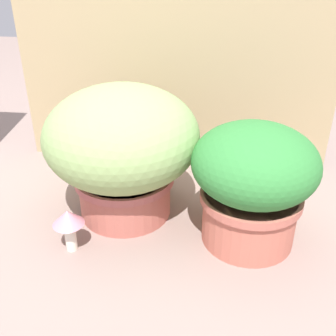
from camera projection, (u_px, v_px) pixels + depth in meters
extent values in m
plane|color=gray|center=(140.00, 224.00, 1.31)|extent=(6.00, 6.00, 0.00)
cube|color=tan|center=(175.00, 78.00, 1.56)|extent=(1.24, 0.03, 0.71)
cylinder|color=#B66052|center=(125.00, 193.00, 1.35)|extent=(0.30, 0.30, 0.15)
cylinder|color=#B45D5A|center=(124.00, 177.00, 1.32)|extent=(0.33, 0.33, 0.02)
ellipsoid|color=#88A762|center=(122.00, 136.00, 1.25)|extent=(0.49, 0.49, 0.32)
cylinder|color=#BF6553|center=(249.00, 216.00, 1.21)|extent=(0.28, 0.28, 0.17)
cylinder|color=#BB6354|center=(251.00, 196.00, 1.18)|extent=(0.30, 0.30, 0.02)
ellipsoid|color=#317C36|center=(255.00, 163.00, 1.13)|extent=(0.36, 0.36, 0.22)
ellipsoid|color=slate|center=(139.00, 170.00, 1.41)|extent=(0.31, 0.29, 0.22)
ellipsoid|color=#A5AC8F|center=(163.00, 167.00, 1.46)|extent=(0.12, 0.12, 0.11)
sphere|color=slate|center=(166.00, 134.00, 1.40)|extent=(0.15, 0.15, 0.11)
cone|color=slate|center=(162.00, 115.00, 1.39)|extent=(0.05, 0.05, 0.04)
cone|color=slate|center=(171.00, 121.00, 1.35)|extent=(0.05, 0.05, 0.04)
cylinder|color=slate|center=(106.00, 195.00, 1.43)|extent=(0.17, 0.14, 0.07)
cylinder|color=white|center=(71.00, 236.00, 1.18)|extent=(0.03, 0.03, 0.09)
cone|color=pink|center=(68.00, 217.00, 1.15)|extent=(0.09, 0.09, 0.05)
cylinder|color=silver|center=(109.00, 214.00, 1.29)|extent=(0.04, 0.04, 0.09)
cone|color=red|center=(107.00, 196.00, 1.25)|extent=(0.10, 0.10, 0.05)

